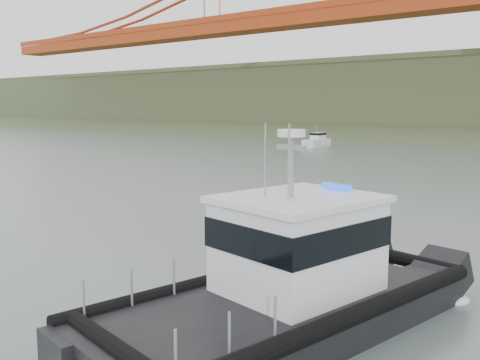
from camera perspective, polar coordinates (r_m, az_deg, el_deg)
name	(u,v)px	position (r m, az deg, el deg)	size (l,w,h in m)	color
ground	(118,263)	(21.56, -12.87, -8.58)	(400.00, 400.00, 0.00)	#52615D
patrol_boat	(288,281)	(14.57, 5.19, -10.63)	(6.33, 12.17, 5.62)	black
motorboat	(317,141)	(82.95, 8.20, 4.13)	(2.39, 6.18, 3.34)	silver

